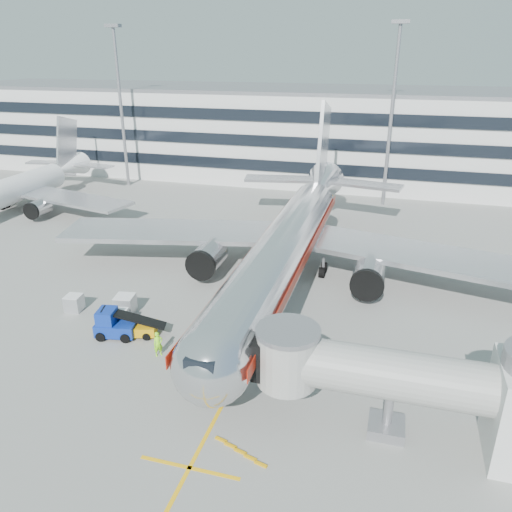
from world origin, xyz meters
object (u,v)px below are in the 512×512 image
(belt_loader, at_px, (127,327))
(cargo_container_front, at_px, (118,319))
(main_jet, at_px, (289,241))
(cargo_container_left, at_px, (74,303))
(ramp_worker, at_px, (158,344))
(baggage_tug, at_px, (113,325))
(cargo_container_right, at_px, (125,305))

(belt_loader, distance_m, cargo_container_front, 1.57)
(main_jet, xyz_separation_m, cargo_container_left, (-17.12, -11.49, -3.50))
(main_jet, relative_size, ramp_worker, 25.31)
(belt_loader, relative_size, cargo_container_front, 2.99)
(cargo_container_left, height_order, cargo_container_front, cargo_container_front)
(cargo_container_left, bearing_deg, baggage_tug, -26.89)
(main_jet, distance_m, belt_loader, 17.78)
(main_jet, bearing_deg, cargo_container_left, -146.12)
(baggage_tug, distance_m, ramp_worker, 5.01)
(cargo_container_left, relative_size, cargo_container_front, 0.88)
(main_jet, bearing_deg, baggage_tug, -128.34)
(cargo_container_left, xyz_separation_m, cargo_container_front, (5.37, -1.56, 0.04))
(ramp_worker, bearing_deg, main_jet, 22.50)
(baggage_tug, bearing_deg, main_jet, 51.66)
(cargo_container_left, bearing_deg, ramp_worker, -23.12)
(baggage_tug, height_order, cargo_container_right, baggage_tug)
(baggage_tug, bearing_deg, cargo_container_right, 105.46)
(cargo_container_front, bearing_deg, cargo_container_left, 163.78)
(main_jet, xyz_separation_m, cargo_container_front, (-11.75, -13.06, -3.45))
(cargo_container_left, height_order, cargo_container_right, cargo_container_right)
(baggage_tug, relative_size, ramp_worker, 1.72)
(cargo_container_left, bearing_deg, belt_loader, -20.16)
(cargo_container_left, height_order, ramp_worker, ramp_worker)
(cargo_container_left, distance_m, cargo_container_right, 4.78)
(belt_loader, distance_m, baggage_tug, 1.10)
(main_jet, height_order, cargo_container_left, main_jet)
(cargo_container_right, bearing_deg, belt_loader, -58.66)
(main_jet, distance_m, cargo_container_right, 16.75)
(cargo_container_front, bearing_deg, ramp_worker, -29.69)
(baggage_tug, bearing_deg, belt_loader, 26.00)
(main_jet, distance_m, baggage_tug, 18.64)
(cargo_container_left, relative_size, cargo_container_right, 0.82)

